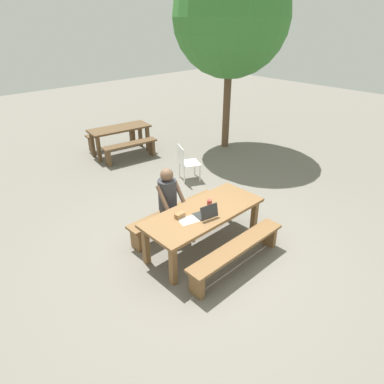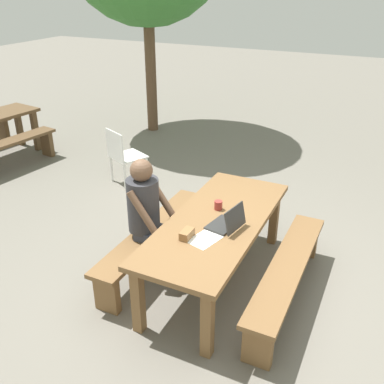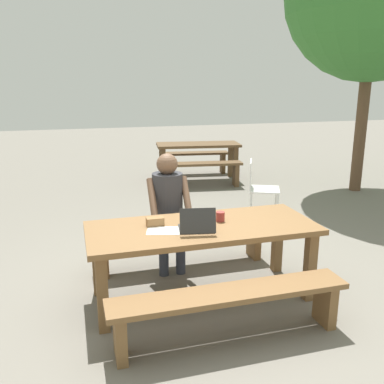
# 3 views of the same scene
# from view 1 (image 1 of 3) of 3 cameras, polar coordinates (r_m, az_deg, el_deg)

# --- Properties ---
(ground_plane) EXTENTS (30.00, 30.00, 0.00)m
(ground_plane) POSITION_cam_1_polar(r_m,az_deg,el_deg) (5.72, 1.93, -9.27)
(ground_plane) COLOR slate
(picnic_table_front) EXTENTS (2.06, 0.84, 0.71)m
(picnic_table_front) POSITION_cam_1_polar(r_m,az_deg,el_deg) (5.37, 2.03, -4.07)
(picnic_table_front) COLOR brown
(picnic_table_front) RESTS_ON ground
(bench_near) EXTENTS (1.89, 0.30, 0.42)m
(bench_near) POSITION_cam_1_polar(r_m,az_deg,el_deg) (5.15, 7.71, -9.86)
(bench_near) COLOR brown
(bench_near) RESTS_ON ground
(bench_far) EXTENTS (1.89, 0.30, 0.42)m
(bench_far) POSITION_cam_1_polar(r_m,az_deg,el_deg) (5.97, -2.89, -3.76)
(bench_far) COLOR brown
(bench_far) RESTS_ON ground
(laptop) EXTENTS (0.35, 0.32, 0.23)m
(laptop) POSITION_cam_1_polar(r_m,az_deg,el_deg) (5.14, 2.45, -3.66)
(laptop) COLOR #2D2D2D
(laptop) RESTS_ON picnic_table_front
(small_pouch) EXTENTS (0.16, 0.08, 0.08)m
(small_pouch) POSITION_cam_1_polar(r_m,az_deg,el_deg) (5.13, -2.10, -3.99)
(small_pouch) COLOR olive
(small_pouch) RESTS_ON picnic_table_front
(paper_sheet) EXTENTS (0.34, 0.28, 0.00)m
(paper_sheet) POSITION_cam_1_polar(r_m,az_deg,el_deg) (5.08, -0.54, -4.81)
(paper_sheet) COLOR white
(paper_sheet) RESTS_ON picnic_table_front
(coffee_mug) EXTENTS (0.08, 0.08, 0.09)m
(coffee_mug) POSITION_cam_1_polar(r_m,az_deg,el_deg) (5.46, 3.00, -1.81)
(coffee_mug) COLOR #99332D
(coffee_mug) RESTS_ON picnic_table_front
(person_seated) EXTENTS (0.43, 0.42, 1.25)m
(person_seated) POSITION_cam_1_polar(r_m,az_deg,el_deg) (5.65, -3.99, -0.94)
(person_seated) COLOR #333847
(person_seated) RESTS_ON ground
(plastic_chair) EXTENTS (0.58, 0.58, 0.83)m
(plastic_chair) POSITION_cam_1_polar(r_m,az_deg,el_deg) (7.75, -0.99, 5.13)
(plastic_chair) COLOR white
(plastic_chair) RESTS_ON ground
(picnic_table_mid) EXTENTS (1.72, 0.87, 0.75)m
(picnic_table_mid) POSITION_cam_1_polar(r_m,az_deg,el_deg) (9.49, -12.23, 9.93)
(picnic_table_mid) COLOR brown
(picnic_table_mid) RESTS_ON ground
(bench_mid_south) EXTENTS (1.51, 0.50, 0.47)m
(bench_mid_south) POSITION_cam_1_polar(r_m,az_deg,el_deg) (9.06, -10.48, 7.42)
(bench_mid_south) COLOR brown
(bench_mid_south) RESTS_ON ground
(bench_mid_north) EXTENTS (1.51, 0.50, 0.47)m
(bench_mid_north) POSITION_cam_1_polar(r_m,az_deg,el_deg) (10.10, -13.50, 9.28)
(bench_mid_north) COLOR brown
(bench_mid_north) RESTS_ON ground
(tree_left) EXTENTS (2.97, 2.97, 4.90)m
(tree_left) POSITION_cam_1_polar(r_m,az_deg,el_deg) (9.49, 6.66, 27.52)
(tree_left) COLOR brown
(tree_left) RESTS_ON ground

